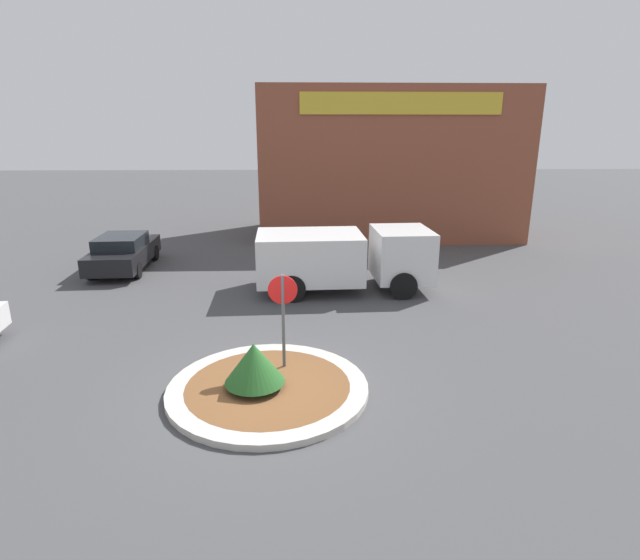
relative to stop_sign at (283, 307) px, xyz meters
The scene contains 7 objects.
ground_plane 1.73m from the stop_sign, 109.94° to the right, with size 120.00×120.00×0.00m, color #474749.
traffic_island 1.67m from the stop_sign, 109.94° to the right, with size 4.02×4.02×0.14m.
stop_sign is the anchor object (origin of this frame).
island_shrub 1.34m from the stop_sign, 121.02° to the right, with size 1.19×1.19×0.93m.
utility_truck 6.06m from the stop_sign, 73.78° to the left, with size 5.65×2.63×1.98m.
storefront_building 16.04m from the stop_sign, 73.15° to the left, with size 12.22×6.07×6.94m.
parked_sedan_black 10.69m from the stop_sign, 126.21° to the left, with size 1.96×4.38×1.33m.
Camera 1 is at (0.73, -8.99, 5.01)m, focal length 28.00 mm.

